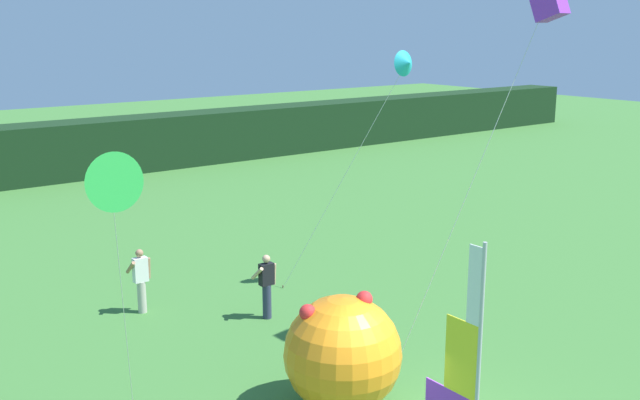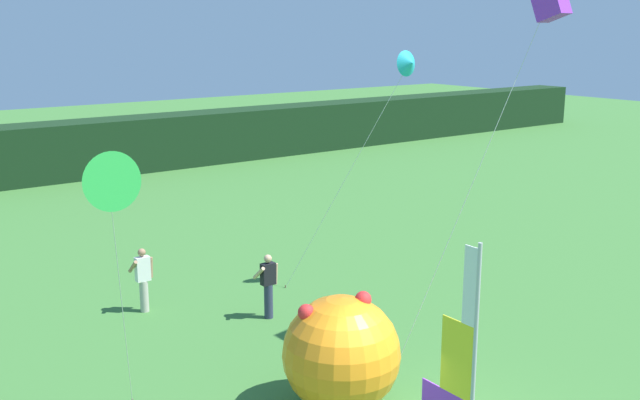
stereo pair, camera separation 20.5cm
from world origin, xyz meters
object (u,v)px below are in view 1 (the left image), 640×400
(person_mid_field, at_px, (267,285))
(kite_purple_box_1, at_px, (548,0))
(kite_cyan_delta_3, at_px, (406,64))
(inflatable_balloon, at_px, (343,353))
(banner_flag, at_px, (462,386))
(person_far_left, at_px, (141,279))
(kite_green_delta_2, at_px, (111,182))

(person_mid_field, height_order, kite_purple_box_1, kite_purple_box_1)
(person_mid_field, relative_size, kite_cyan_delta_3, 0.25)
(person_mid_field, xyz_separation_m, inflatable_balloon, (-1.33, -4.65, 0.25))
(banner_flag, height_order, inflatable_balloon, banner_flag)
(person_far_left, bearing_deg, banner_flag, -87.68)
(kite_purple_box_1, xyz_separation_m, kite_green_delta_2, (-8.95, 1.25, -2.86))
(inflatable_balloon, distance_m, kite_green_delta_2, 5.46)
(inflatable_balloon, bearing_deg, kite_cyan_delta_3, 37.72)
(inflatable_balloon, relative_size, kite_cyan_delta_3, 0.35)
(inflatable_balloon, xyz_separation_m, kite_purple_box_1, (5.00, -0.38, 6.53))
(kite_green_delta_2, height_order, kite_cyan_delta_3, kite_cyan_delta_3)
(person_mid_field, height_order, kite_cyan_delta_3, kite_cyan_delta_3)
(kite_purple_box_1, relative_size, kite_cyan_delta_3, 1.24)
(kite_purple_box_1, bearing_deg, kite_cyan_delta_3, 83.78)
(person_far_left, xyz_separation_m, inflatable_balloon, (1.00, -6.90, 0.23))
(kite_green_delta_2, bearing_deg, person_mid_field, 35.68)
(inflatable_balloon, relative_size, kite_green_delta_2, 0.44)
(inflatable_balloon, bearing_deg, kite_green_delta_2, 167.68)
(inflatable_balloon, xyz_separation_m, kite_cyan_delta_3, (5.51, 4.26, 5.04))
(banner_flag, distance_m, kite_purple_box_1, 8.48)
(kite_cyan_delta_3, bearing_deg, kite_green_delta_2, -160.25)
(person_far_left, relative_size, kite_green_delta_2, 0.32)
(kite_green_delta_2, relative_size, kite_cyan_delta_3, 0.81)
(banner_flag, height_order, person_mid_field, banner_flag)
(inflatable_balloon, bearing_deg, kite_purple_box_1, -4.39)
(person_far_left, height_order, kite_green_delta_2, kite_green_delta_2)
(banner_flag, xyz_separation_m, person_far_left, (-0.42, 10.36, -1.16))
(person_far_left, distance_m, inflatable_balloon, 6.98)
(kite_cyan_delta_3, bearing_deg, person_far_left, 157.91)
(person_mid_field, relative_size, kite_green_delta_2, 0.31)
(person_mid_field, distance_m, kite_cyan_delta_3, 6.75)
(kite_green_delta_2, distance_m, kite_cyan_delta_3, 10.14)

